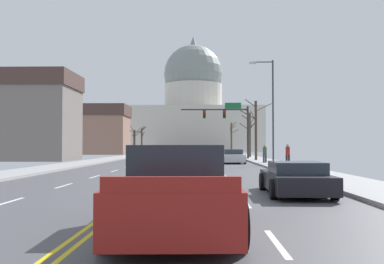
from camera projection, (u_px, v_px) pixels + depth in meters
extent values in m
cube|color=#4B4B50|center=(176.00, 165.00, 36.81)|extent=(14.00, 180.00, 0.06)
cube|color=yellow|center=(174.00, 165.00, 36.82)|extent=(0.10, 176.40, 0.00)
cube|color=yellow|center=(177.00, 165.00, 36.81)|extent=(0.10, 176.40, 0.00)
cube|color=silver|center=(277.00, 243.00, 7.46)|extent=(0.12, 2.20, 0.00)
cube|color=silver|center=(246.00, 203.00, 12.66)|extent=(0.12, 2.20, 0.00)
cube|color=silver|center=(233.00, 186.00, 17.85)|extent=(0.12, 2.20, 0.00)
cube|color=silver|center=(226.00, 177.00, 23.05)|extent=(0.12, 2.20, 0.00)
cube|color=silver|center=(221.00, 171.00, 28.24)|extent=(0.12, 2.20, 0.00)
cube|color=silver|center=(218.00, 167.00, 33.44)|extent=(0.12, 2.20, 0.00)
cube|color=silver|center=(216.00, 164.00, 38.64)|extent=(0.12, 2.20, 0.00)
cube|color=silver|center=(214.00, 162.00, 43.83)|extent=(0.12, 2.20, 0.00)
cube|color=silver|center=(213.00, 160.00, 49.03)|extent=(0.12, 2.20, 0.00)
cube|color=silver|center=(212.00, 159.00, 54.23)|extent=(0.12, 2.20, 0.00)
cube|color=silver|center=(211.00, 157.00, 59.42)|extent=(0.12, 2.20, 0.00)
cube|color=silver|center=(210.00, 157.00, 64.62)|extent=(0.12, 2.20, 0.00)
cube|color=silver|center=(210.00, 156.00, 69.81)|extent=(0.12, 2.20, 0.00)
cube|color=silver|center=(209.00, 155.00, 75.01)|extent=(0.12, 2.20, 0.00)
cube|color=silver|center=(209.00, 154.00, 80.21)|extent=(0.12, 2.20, 0.00)
cube|color=silver|center=(208.00, 154.00, 85.40)|extent=(0.12, 2.20, 0.00)
cube|color=silver|center=(208.00, 153.00, 90.60)|extent=(0.12, 2.20, 0.00)
cube|color=silver|center=(207.00, 153.00, 95.80)|extent=(0.12, 2.20, 0.00)
cube|color=silver|center=(207.00, 152.00, 100.99)|extent=(0.12, 2.20, 0.00)
cube|color=silver|center=(8.00, 202.00, 12.81)|extent=(0.12, 2.20, 0.00)
cube|color=silver|center=(64.00, 186.00, 18.01)|extent=(0.12, 2.20, 0.00)
cube|color=silver|center=(95.00, 177.00, 23.20)|extent=(0.12, 2.20, 0.00)
cube|color=silver|center=(114.00, 171.00, 28.40)|extent=(0.12, 2.20, 0.00)
cube|color=silver|center=(128.00, 167.00, 33.60)|extent=(0.12, 2.20, 0.00)
cube|color=silver|center=(138.00, 164.00, 38.79)|extent=(0.12, 2.20, 0.00)
cube|color=silver|center=(145.00, 162.00, 43.99)|extent=(0.12, 2.20, 0.00)
cube|color=silver|center=(151.00, 160.00, 49.18)|extent=(0.12, 2.20, 0.00)
cube|color=silver|center=(156.00, 159.00, 54.38)|extent=(0.12, 2.20, 0.00)
cube|color=silver|center=(160.00, 157.00, 59.58)|extent=(0.12, 2.20, 0.00)
cube|color=silver|center=(163.00, 156.00, 64.77)|extent=(0.12, 2.20, 0.00)
cube|color=silver|center=(166.00, 156.00, 69.97)|extent=(0.12, 2.20, 0.00)
cube|color=silver|center=(169.00, 155.00, 75.17)|extent=(0.12, 2.20, 0.00)
cube|color=silver|center=(171.00, 154.00, 80.36)|extent=(0.12, 2.20, 0.00)
cube|color=silver|center=(173.00, 154.00, 85.56)|extent=(0.12, 2.20, 0.00)
cube|color=silver|center=(174.00, 153.00, 90.76)|extent=(0.12, 2.20, 0.00)
cube|color=silver|center=(176.00, 153.00, 95.95)|extent=(0.12, 2.20, 0.00)
cube|color=silver|center=(177.00, 152.00, 101.15)|extent=(0.12, 2.20, 0.00)
cube|color=#969696|center=(276.00, 164.00, 36.63)|extent=(3.00, 180.00, 0.14)
cube|color=#969696|center=(76.00, 164.00, 37.01)|extent=(3.00, 180.00, 0.14)
cylinder|color=#28282D|center=(248.00, 132.00, 50.62)|extent=(0.22, 0.22, 6.11)
cylinder|color=#28282D|center=(214.00, 110.00, 50.79)|extent=(7.80, 0.16, 0.16)
cube|color=black|center=(224.00, 114.00, 50.74)|extent=(0.32, 0.28, 0.92)
sphere|color=red|center=(224.00, 112.00, 50.59)|extent=(0.22, 0.22, 0.22)
sphere|color=#332B05|center=(224.00, 114.00, 50.58)|extent=(0.22, 0.22, 0.22)
sphere|color=black|center=(224.00, 117.00, 50.57)|extent=(0.22, 0.22, 0.22)
cube|color=black|center=(204.00, 114.00, 50.80)|extent=(0.32, 0.28, 0.92)
sphere|color=red|center=(204.00, 112.00, 50.64)|extent=(0.22, 0.22, 0.22)
sphere|color=#332B05|center=(204.00, 114.00, 50.64)|extent=(0.22, 0.22, 0.22)
sphere|color=black|center=(204.00, 117.00, 50.63)|extent=(0.22, 0.22, 0.22)
cube|color=#146033|center=(233.00, 106.00, 50.77)|extent=(1.90, 0.06, 0.70)
cylinder|color=#333338|center=(273.00, 112.00, 36.41)|extent=(0.14, 0.14, 8.69)
cylinder|color=#333338|center=(263.00, 62.00, 36.55)|extent=(1.67, 0.09, 0.09)
cube|color=#B2B2AD|center=(253.00, 63.00, 36.57)|extent=(0.56, 0.24, 0.16)
cube|color=beige|center=(193.00, 130.00, 115.14)|extent=(35.54, 19.02, 11.51)
cylinder|color=beige|center=(193.00, 96.00, 115.41)|extent=(15.16, 15.16, 6.31)
sphere|color=gray|center=(193.00, 74.00, 115.59)|extent=(15.55, 15.55, 15.55)
cone|color=gray|center=(193.00, 41.00, 115.86)|extent=(1.80, 1.80, 2.40)
cube|color=silver|center=(232.00, 157.00, 45.92)|extent=(1.86, 4.22, 0.62)
cube|color=#232D38|center=(232.00, 152.00, 45.73)|extent=(1.63, 2.04, 0.45)
cylinder|color=black|center=(222.00, 158.00, 47.24)|extent=(0.22, 0.64, 0.64)
cylinder|color=black|center=(239.00, 158.00, 47.20)|extent=(0.22, 0.64, 0.64)
cylinder|color=black|center=(223.00, 158.00, 44.63)|extent=(0.22, 0.64, 0.64)
cylinder|color=black|center=(242.00, 158.00, 44.59)|extent=(0.22, 0.64, 0.64)
cube|color=silver|center=(233.00, 158.00, 40.39)|extent=(2.04, 4.46, 0.68)
cube|color=#232D38|center=(233.00, 152.00, 40.30)|extent=(1.73, 1.98, 0.46)
cylinder|color=black|center=(221.00, 159.00, 41.74)|extent=(0.24, 0.65, 0.64)
cylinder|color=black|center=(241.00, 159.00, 41.76)|extent=(0.24, 0.65, 0.64)
cylinder|color=black|center=(224.00, 160.00, 39.01)|extent=(0.24, 0.65, 0.64)
cylinder|color=black|center=(245.00, 160.00, 39.04)|extent=(0.24, 0.65, 0.64)
cube|color=#9EA3A8|center=(196.00, 160.00, 34.90)|extent=(1.93, 4.43, 0.69)
cube|color=#232D38|center=(196.00, 153.00, 34.59)|extent=(1.69, 2.07, 0.45)
cylinder|color=black|center=(185.00, 162.00, 36.27)|extent=(0.23, 0.64, 0.64)
cylinder|color=black|center=(208.00, 162.00, 36.25)|extent=(0.23, 0.64, 0.64)
cylinder|color=black|center=(184.00, 163.00, 33.53)|extent=(0.23, 0.64, 0.64)
cylinder|color=black|center=(209.00, 163.00, 33.51)|extent=(0.23, 0.64, 0.64)
cube|color=#B71414|center=(192.00, 164.00, 27.98)|extent=(1.80, 4.72, 0.69)
cube|color=#232D38|center=(191.00, 155.00, 27.60)|extent=(1.54, 2.04, 0.40)
cylinder|color=black|center=(180.00, 165.00, 29.46)|extent=(0.23, 0.64, 0.64)
cylinder|color=black|center=(205.00, 165.00, 29.39)|extent=(0.23, 0.64, 0.64)
cylinder|color=black|center=(177.00, 167.00, 26.56)|extent=(0.23, 0.64, 0.64)
cylinder|color=black|center=(205.00, 168.00, 26.49)|extent=(0.23, 0.64, 0.64)
cube|color=#1E7247|center=(197.00, 171.00, 21.08)|extent=(1.85, 4.71, 0.58)
cube|color=#232D38|center=(197.00, 161.00, 20.84)|extent=(1.58, 2.04, 0.42)
cylinder|color=black|center=(180.00, 171.00, 22.52)|extent=(0.24, 0.65, 0.64)
cylinder|color=black|center=(213.00, 171.00, 22.53)|extent=(0.24, 0.65, 0.64)
cylinder|color=black|center=(178.00, 175.00, 19.63)|extent=(0.24, 0.65, 0.64)
cylinder|color=black|center=(216.00, 175.00, 19.63)|extent=(0.24, 0.65, 0.64)
cube|color=black|center=(295.00, 181.00, 14.89)|extent=(1.99, 4.70, 0.57)
cube|color=#232D38|center=(297.00, 168.00, 14.63)|extent=(1.70, 2.15, 0.39)
cylinder|color=black|center=(263.00, 181.00, 16.37)|extent=(0.24, 0.65, 0.64)
cylinder|color=black|center=(313.00, 182.00, 16.29)|extent=(0.24, 0.65, 0.64)
cylinder|color=black|center=(274.00, 189.00, 13.49)|extent=(0.24, 0.65, 0.64)
cylinder|color=black|center=(335.00, 189.00, 13.40)|extent=(0.24, 0.65, 0.64)
cube|color=maroon|center=(175.00, 199.00, 8.58)|extent=(2.29, 5.58, 0.81)
cube|color=#1E2833|center=(176.00, 160.00, 9.37)|extent=(1.98, 1.94, 0.65)
cube|color=maroon|center=(171.00, 185.00, 5.91)|extent=(1.92, 0.17, 0.22)
cylinder|color=black|center=(132.00, 200.00, 10.20)|extent=(0.31, 0.81, 0.80)
cylinder|color=black|center=(221.00, 200.00, 10.24)|extent=(0.31, 0.81, 0.80)
cylinder|color=black|center=(108.00, 226.00, 6.91)|extent=(0.31, 0.81, 0.80)
cylinder|color=black|center=(238.00, 225.00, 6.94)|extent=(0.31, 0.81, 0.80)
cube|color=#B71414|center=(173.00, 154.00, 59.84)|extent=(1.77, 4.55, 0.58)
cube|color=#232D38|center=(173.00, 150.00, 60.15)|extent=(1.54, 2.23, 0.45)
cylinder|color=black|center=(178.00, 155.00, 58.41)|extent=(0.22, 0.64, 0.64)
cylinder|color=black|center=(165.00, 155.00, 58.46)|extent=(0.22, 0.64, 0.64)
cylinder|color=black|center=(179.00, 155.00, 61.22)|extent=(0.22, 0.64, 0.64)
cylinder|color=black|center=(167.00, 155.00, 61.27)|extent=(0.22, 0.64, 0.64)
cube|color=#6B6056|center=(177.00, 153.00, 70.05)|extent=(1.74, 4.26, 0.57)
cube|color=#232D38|center=(178.00, 150.00, 70.19)|extent=(1.53, 2.06, 0.47)
cylinder|color=black|center=(182.00, 154.00, 68.71)|extent=(0.22, 0.64, 0.64)
cylinder|color=black|center=(172.00, 154.00, 68.75)|extent=(0.22, 0.64, 0.64)
cylinder|color=black|center=(183.00, 154.00, 71.34)|extent=(0.22, 0.64, 0.64)
cylinder|color=black|center=(173.00, 154.00, 71.38)|extent=(0.22, 0.64, 0.64)
cube|color=silver|center=(162.00, 152.00, 79.87)|extent=(1.99, 4.56, 0.60)
cube|color=#232D38|center=(162.00, 149.00, 79.99)|extent=(1.70, 2.28, 0.40)
cylinder|color=black|center=(167.00, 153.00, 78.48)|extent=(0.24, 0.65, 0.64)
cylinder|color=black|center=(156.00, 153.00, 78.47)|extent=(0.24, 0.65, 0.64)
cylinder|color=black|center=(167.00, 152.00, 81.27)|extent=(0.24, 0.65, 0.64)
cylinder|color=black|center=(158.00, 153.00, 81.26)|extent=(0.24, 0.65, 0.64)
cube|color=slate|center=(33.00, 125.00, 47.98)|extent=(8.84, 7.56, 7.92)
cube|color=#47332D|center=(34.00, 81.00, 48.12)|extent=(9.19, 7.86, 1.78)
cube|color=#8C6656|center=(97.00, 135.00, 79.98)|extent=(10.92, 8.30, 6.98)
cube|color=#47332D|center=(98.00, 111.00, 80.12)|extent=(11.36, 8.63, 2.05)
cylinder|color=#4C3D2D|center=(250.00, 135.00, 57.35)|extent=(0.38, 0.38, 5.85)
cylinder|color=#4C3D2D|center=(252.00, 126.00, 57.38)|extent=(0.77, 0.12, 1.01)
cylinder|color=#4C3D2D|center=(245.00, 127.00, 57.65)|extent=(1.34, 0.64, 1.03)
cylinder|color=#4C3D2D|center=(246.00, 118.00, 57.41)|extent=(1.09, 0.15, 0.74)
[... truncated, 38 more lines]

